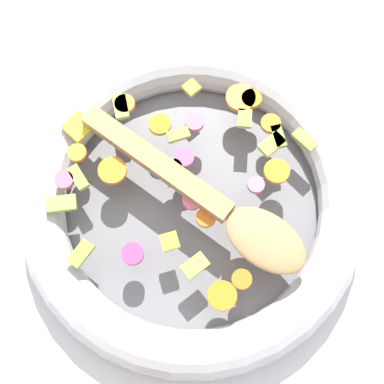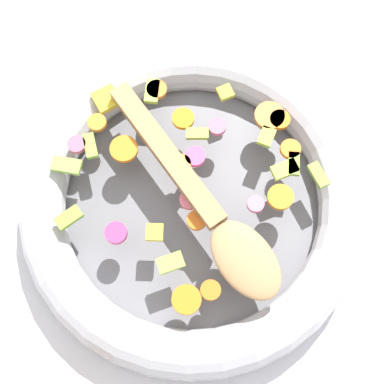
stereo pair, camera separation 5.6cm
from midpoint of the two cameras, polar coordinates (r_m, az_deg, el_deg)
ground_plane at (r=0.61m, az=-2.61°, el=-1.89°), size 4.00×4.00×0.00m
skillet at (r=0.59m, az=-2.70°, el=-1.27°), size 0.38×0.38×0.05m
chopped_vegetables at (r=0.57m, az=-3.93°, el=2.26°), size 0.27×0.28×0.01m
wooden_spoon at (r=0.54m, az=-0.44°, el=-1.76°), size 0.28×0.11×0.01m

